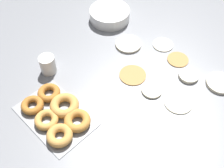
{
  "coord_description": "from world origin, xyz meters",
  "views": [
    {
      "loc": [
        0.42,
        -0.59,
        0.89
      ],
      "look_at": [
        -0.06,
        -0.11,
        0.04
      ],
      "focal_mm": 45.0,
      "sensor_mm": 36.0,
      "label": 1
    }
  ],
  "objects_px": {
    "pancake_0": "(189,76)",
    "pancake_7": "(163,44)",
    "pancake_2": "(178,59)",
    "pancake_3": "(133,75)",
    "pancake_6": "(220,83)",
    "pancake_5": "(128,44)",
    "pancake_1": "(152,90)",
    "donut_tray": "(57,113)",
    "pancake_4": "(178,102)",
    "batter_bowl": "(110,15)",
    "paper_cup": "(48,65)"
  },
  "relations": [
    {
      "from": "pancake_3",
      "to": "pancake_6",
      "type": "relative_size",
      "value": 0.98
    },
    {
      "from": "pancake_2",
      "to": "pancake_4",
      "type": "height_order",
      "value": "same"
    },
    {
      "from": "pancake_1",
      "to": "pancake_3",
      "type": "height_order",
      "value": "pancake_1"
    },
    {
      "from": "pancake_0",
      "to": "pancake_7",
      "type": "bearing_deg",
      "value": 158.99
    },
    {
      "from": "pancake_5",
      "to": "pancake_3",
      "type": "bearing_deg",
      "value": -41.37
    },
    {
      "from": "pancake_5",
      "to": "pancake_2",
      "type": "bearing_deg",
      "value": 21.17
    },
    {
      "from": "pancake_6",
      "to": "donut_tray",
      "type": "distance_m",
      "value": 0.66
    },
    {
      "from": "pancake_4",
      "to": "pancake_5",
      "type": "relative_size",
      "value": 0.94
    },
    {
      "from": "pancake_5",
      "to": "batter_bowl",
      "type": "bearing_deg",
      "value": 159.93
    },
    {
      "from": "pancake_2",
      "to": "pancake_3",
      "type": "relative_size",
      "value": 0.83
    },
    {
      "from": "pancake_2",
      "to": "pancake_4",
      "type": "relative_size",
      "value": 0.83
    },
    {
      "from": "pancake_1",
      "to": "donut_tray",
      "type": "height_order",
      "value": "donut_tray"
    },
    {
      "from": "pancake_4",
      "to": "pancake_6",
      "type": "relative_size",
      "value": 0.97
    },
    {
      "from": "donut_tray",
      "to": "paper_cup",
      "type": "xyz_separation_m",
      "value": [
        -0.2,
        0.11,
        0.02
      ]
    },
    {
      "from": "pancake_0",
      "to": "pancake_3",
      "type": "xyz_separation_m",
      "value": [
        -0.17,
        -0.16,
        -0.0
      ]
    },
    {
      "from": "pancake_2",
      "to": "pancake_3",
      "type": "height_order",
      "value": "same"
    },
    {
      "from": "pancake_0",
      "to": "pancake_7",
      "type": "relative_size",
      "value": 0.89
    },
    {
      "from": "pancake_0",
      "to": "pancake_3",
      "type": "relative_size",
      "value": 0.73
    },
    {
      "from": "pancake_7",
      "to": "pancake_6",
      "type": "bearing_deg",
      "value": -2.7
    },
    {
      "from": "pancake_4",
      "to": "paper_cup",
      "type": "relative_size",
      "value": 1.41
    },
    {
      "from": "pancake_0",
      "to": "donut_tray",
      "type": "height_order",
      "value": "donut_tray"
    },
    {
      "from": "pancake_5",
      "to": "pancake_7",
      "type": "bearing_deg",
      "value": 44.53
    },
    {
      "from": "pancake_5",
      "to": "pancake_6",
      "type": "distance_m",
      "value": 0.43
    },
    {
      "from": "pancake_6",
      "to": "pancake_0",
      "type": "bearing_deg",
      "value": -152.18
    },
    {
      "from": "pancake_0",
      "to": "pancake_6",
      "type": "bearing_deg",
      "value": 27.82
    },
    {
      "from": "pancake_7",
      "to": "paper_cup",
      "type": "height_order",
      "value": "paper_cup"
    },
    {
      "from": "pancake_1",
      "to": "donut_tray",
      "type": "distance_m",
      "value": 0.38
    },
    {
      "from": "pancake_2",
      "to": "pancake_7",
      "type": "height_order",
      "value": "pancake_7"
    },
    {
      "from": "pancake_0",
      "to": "pancake_4",
      "type": "xyz_separation_m",
      "value": [
        0.05,
        -0.13,
        -0.0
      ]
    },
    {
      "from": "pancake_6",
      "to": "pancake_1",
      "type": "bearing_deg",
      "value": -127.71
    },
    {
      "from": "pancake_2",
      "to": "pancake_3",
      "type": "distance_m",
      "value": 0.22
    },
    {
      "from": "pancake_5",
      "to": "batter_bowl",
      "type": "relative_size",
      "value": 0.6
    },
    {
      "from": "batter_bowl",
      "to": "donut_tray",
      "type": "bearing_deg",
      "value": -63.51
    },
    {
      "from": "pancake_1",
      "to": "donut_tray",
      "type": "relative_size",
      "value": 0.28
    },
    {
      "from": "pancake_0",
      "to": "pancake_3",
      "type": "height_order",
      "value": "pancake_0"
    },
    {
      "from": "batter_bowl",
      "to": "paper_cup",
      "type": "xyz_separation_m",
      "value": [
        0.06,
        -0.42,
        0.01
      ]
    },
    {
      "from": "pancake_1",
      "to": "pancake_7",
      "type": "bearing_deg",
      "value": 119.45
    },
    {
      "from": "pancake_3",
      "to": "batter_bowl",
      "type": "xyz_separation_m",
      "value": [
        -0.33,
        0.19,
        0.02
      ]
    },
    {
      "from": "pancake_2",
      "to": "donut_tray",
      "type": "relative_size",
      "value": 0.32
    },
    {
      "from": "pancake_4",
      "to": "pancake_1",
      "type": "bearing_deg",
      "value": -165.2
    },
    {
      "from": "donut_tray",
      "to": "paper_cup",
      "type": "distance_m",
      "value": 0.23
    },
    {
      "from": "pancake_5",
      "to": "paper_cup",
      "type": "xyz_separation_m",
      "value": [
        -0.13,
        -0.35,
        0.03
      ]
    },
    {
      "from": "pancake_6",
      "to": "batter_bowl",
      "type": "distance_m",
      "value": 0.61
    },
    {
      "from": "pancake_0",
      "to": "pancake_2",
      "type": "distance_m",
      "value": 0.1
    },
    {
      "from": "batter_bowl",
      "to": "pancake_0",
      "type": "bearing_deg",
      "value": -3.85
    },
    {
      "from": "batter_bowl",
      "to": "pancake_2",
      "type": "bearing_deg",
      "value": 1.92
    },
    {
      "from": "pancake_6",
      "to": "pancake_7",
      "type": "xyz_separation_m",
      "value": [
        -0.31,
        0.01,
        -0.0
      ]
    },
    {
      "from": "pancake_4",
      "to": "pancake_6",
      "type": "height_order",
      "value": "pancake_6"
    },
    {
      "from": "paper_cup",
      "to": "pancake_1",
      "type": "bearing_deg",
      "value": 31.08
    },
    {
      "from": "batter_bowl",
      "to": "pancake_1",
      "type": "bearing_deg",
      "value": -24.13
    }
  ]
}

